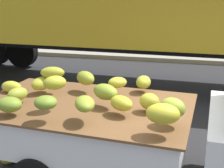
{
  "coord_description": "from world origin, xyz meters",
  "views": [
    {
      "loc": [
        -0.09,
        -4.02,
        2.59
      ],
      "look_at": [
        -1.2,
        0.4,
        1.24
      ],
      "focal_mm": 51.07,
      "sensor_mm": 36.0,
      "label": 1
    }
  ],
  "objects": [
    {
      "name": "curb_strip",
      "position": [
        0.0,
        8.04,
        0.08
      ],
      "size": [
        80.0,
        0.8,
        0.16
      ],
      "primitive_type": "cube",
      "color": "gray",
      "rests_on": "ground"
    },
    {
      "name": "fallen_banana_bunch_near_tailgate",
      "position": [
        -2.72,
        -0.12,
        0.11
      ],
      "size": [
        0.28,
        0.32,
        0.21
      ],
      "primitive_type": "ellipsoid",
      "rotation": [
        0.0,
        0.0,
        4.56
      ],
      "color": "gold",
      "rests_on": "ground"
    }
  ]
}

